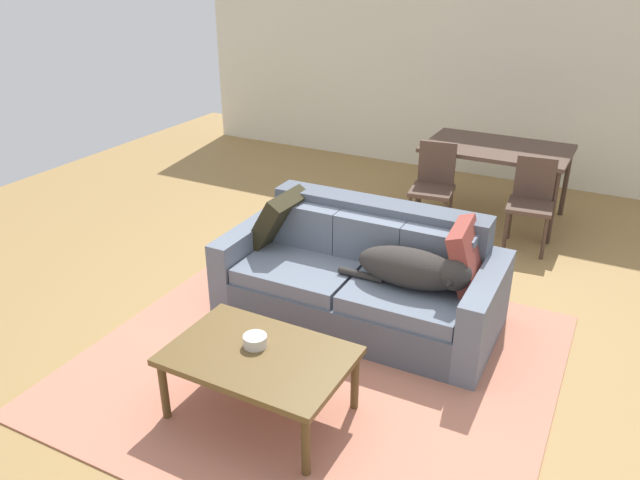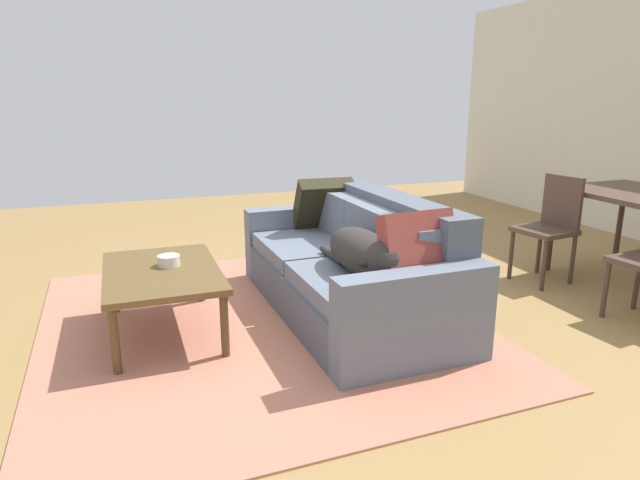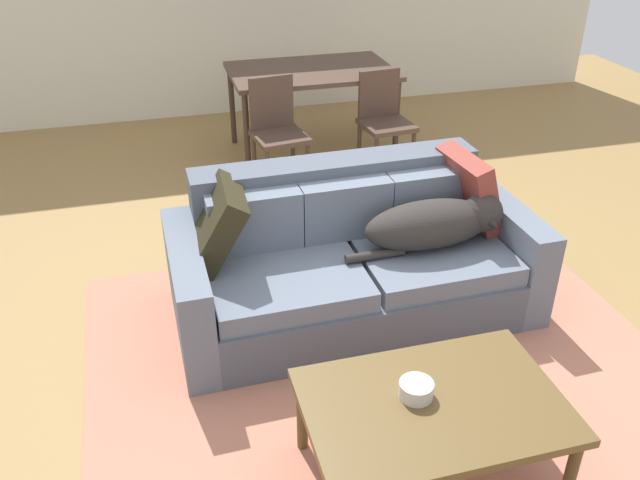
{
  "view_description": "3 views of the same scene",
  "coord_description": "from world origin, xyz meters",
  "px_view_note": "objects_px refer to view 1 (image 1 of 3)",
  "views": [
    {
      "loc": [
        1.64,
        -3.55,
        2.59
      ],
      "look_at": [
        -0.25,
        0.02,
        0.68
      ],
      "focal_mm": 34.94,
      "sensor_mm": 36.0,
      "label": 1
    },
    {
      "loc": [
        3.41,
        -1.27,
        1.53
      ],
      "look_at": [
        -0.06,
        0.01,
        0.54
      ],
      "focal_mm": 30.77,
      "sensor_mm": 36.0,
      "label": 2
    },
    {
      "loc": [
        -1.05,
        -2.88,
        2.37
      ],
      "look_at": [
        -0.23,
        0.14,
        0.55
      ],
      "focal_mm": 37.21,
      "sensor_mm": 36.0,
      "label": 3
    }
  ],
  "objects_px": {
    "throw_pillow_by_left_arm": "(278,218)",
    "throw_pillow_by_right_arm": "(467,257)",
    "couch": "(362,278)",
    "dining_chair_near_right": "(531,199)",
    "bowl_on_coffee_table": "(255,341)",
    "dog_on_left_cushion": "(416,269)",
    "coffee_table": "(259,360)",
    "dining_table": "(497,153)",
    "dining_chair_near_left": "(434,183)"
  },
  "relations": [
    {
      "from": "throw_pillow_by_left_arm",
      "to": "throw_pillow_by_right_arm",
      "type": "distance_m",
      "value": 1.52
    },
    {
      "from": "couch",
      "to": "dining_chair_near_right",
      "type": "bearing_deg",
      "value": 63.8
    },
    {
      "from": "bowl_on_coffee_table",
      "to": "dining_chair_near_right",
      "type": "xyz_separation_m",
      "value": [
        0.99,
        3.13,
        -0.0
      ]
    },
    {
      "from": "couch",
      "to": "dog_on_left_cushion",
      "type": "bearing_deg",
      "value": -17.75
    },
    {
      "from": "throw_pillow_by_right_arm",
      "to": "coffee_table",
      "type": "height_order",
      "value": "throw_pillow_by_right_arm"
    },
    {
      "from": "dog_on_left_cushion",
      "to": "throw_pillow_by_right_arm",
      "type": "distance_m",
      "value": 0.37
    },
    {
      "from": "dining_table",
      "to": "dining_chair_near_right",
      "type": "bearing_deg",
      "value": -49.41
    },
    {
      "from": "throw_pillow_by_left_arm",
      "to": "dining_table",
      "type": "height_order",
      "value": "throw_pillow_by_left_arm"
    },
    {
      "from": "throw_pillow_by_right_arm",
      "to": "coffee_table",
      "type": "bearing_deg",
      "value": -120.52
    },
    {
      "from": "coffee_table",
      "to": "bowl_on_coffee_table",
      "type": "relative_size",
      "value": 7.43
    },
    {
      "from": "dog_on_left_cushion",
      "to": "dining_table",
      "type": "height_order",
      "value": "dining_table"
    },
    {
      "from": "throw_pillow_by_left_arm",
      "to": "throw_pillow_by_right_arm",
      "type": "relative_size",
      "value": 0.98
    },
    {
      "from": "coffee_table",
      "to": "dining_chair_near_right",
      "type": "relative_size",
      "value": 1.26
    },
    {
      "from": "couch",
      "to": "throw_pillow_by_right_arm",
      "type": "distance_m",
      "value": 0.83
    },
    {
      "from": "dog_on_left_cushion",
      "to": "coffee_table",
      "type": "distance_m",
      "value": 1.31
    },
    {
      "from": "dining_chair_near_right",
      "to": "dining_chair_near_left",
      "type": "bearing_deg",
      "value": 177.94
    },
    {
      "from": "throw_pillow_by_right_arm",
      "to": "dining_chair_near_right",
      "type": "distance_m",
      "value": 1.8
    },
    {
      "from": "dining_chair_near_left",
      "to": "dining_chair_near_right",
      "type": "bearing_deg",
      "value": -4.16
    },
    {
      "from": "dining_table",
      "to": "dining_chair_near_right",
      "type": "xyz_separation_m",
      "value": [
        0.48,
        -0.56,
        -0.22
      ]
    },
    {
      "from": "dog_on_left_cushion",
      "to": "throw_pillow_by_right_arm",
      "type": "height_order",
      "value": "throw_pillow_by_right_arm"
    },
    {
      "from": "throw_pillow_by_left_arm",
      "to": "dining_chair_near_right",
      "type": "distance_m",
      "value": 2.45
    },
    {
      "from": "dog_on_left_cushion",
      "to": "dining_chair_near_left",
      "type": "distance_m",
      "value": 2.0
    },
    {
      "from": "coffee_table",
      "to": "dining_table",
      "type": "relative_size",
      "value": 0.75
    },
    {
      "from": "dining_table",
      "to": "throw_pillow_by_left_arm",
      "type": "bearing_deg",
      "value": -116.02
    },
    {
      "from": "couch",
      "to": "dog_on_left_cushion",
      "type": "xyz_separation_m",
      "value": [
        0.47,
        -0.14,
        0.26
      ]
    },
    {
      "from": "bowl_on_coffee_table",
      "to": "dining_chair_near_right",
      "type": "bearing_deg",
      "value": 72.35
    },
    {
      "from": "coffee_table",
      "to": "dog_on_left_cushion",
      "type": "bearing_deg",
      "value": 65.93
    },
    {
      "from": "throw_pillow_by_right_arm",
      "to": "dining_table",
      "type": "bearing_deg",
      "value": 98.86
    },
    {
      "from": "throw_pillow_by_right_arm",
      "to": "coffee_table",
      "type": "distance_m",
      "value": 1.64
    },
    {
      "from": "couch",
      "to": "bowl_on_coffee_table",
      "type": "height_order",
      "value": "couch"
    },
    {
      "from": "throw_pillow_by_left_arm",
      "to": "throw_pillow_by_right_arm",
      "type": "xyz_separation_m",
      "value": [
        1.52,
        0.03,
        0.0
      ]
    },
    {
      "from": "dining_chair_near_left",
      "to": "dining_chair_near_right",
      "type": "distance_m",
      "value": 0.93
    },
    {
      "from": "throw_pillow_by_left_arm",
      "to": "coffee_table",
      "type": "relative_size",
      "value": 0.43
    },
    {
      "from": "throw_pillow_by_left_arm",
      "to": "dining_chair_near_left",
      "type": "relative_size",
      "value": 0.52
    },
    {
      "from": "dog_on_left_cushion",
      "to": "throw_pillow_by_right_arm",
      "type": "relative_size",
      "value": 2.03
    },
    {
      "from": "throw_pillow_by_right_arm",
      "to": "dining_chair_near_right",
      "type": "bearing_deg",
      "value": 86.38
    },
    {
      "from": "dog_on_left_cushion",
      "to": "coffee_table",
      "type": "bearing_deg",
      "value": -115.06
    },
    {
      "from": "dining_chair_near_left",
      "to": "dining_chair_near_right",
      "type": "xyz_separation_m",
      "value": [
        0.93,
        0.06,
        -0.02
      ]
    },
    {
      "from": "bowl_on_coffee_table",
      "to": "dining_chair_near_left",
      "type": "height_order",
      "value": "dining_chair_near_left"
    },
    {
      "from": "dining_table",
      "to": "couch",
      "type": "bearing_deg",
      "value": -99.3
    },
    {
      "from": "dog_on_left_cushion",
      "to": "coffee_table",
      "type": "relative_size",
      "value": 0.89
    },
    {
      "from": "throw_pillow_by_left_arm",
      "to": "dining_chair_near_left",
      "type": "bearing_deg",
      "value": 67.96
    },
    {
      "from": "bowl_on_coffee_table",
      "to": "dining_chair_near_right",
      "type": "relative_size",
      "value": 0.17
    },
    {
      "from": "throw_pillow_by_right_arm",
      "to": "dining_chair_near_left",
      "type": "height_order",
      "value": "throw_pillow_by_right_arm"
    },
    {
      "from": "couch",
      "to": "throw_pillow_by_left_arm",
      "type": "bearing_deg",
      "value": 175.78
    },
    {
      "from": "throw_pillow_by_right_arm",
      "to": "dining_chair_near_left",
      "type": "relative_size",
      "value": 0.53
    },
    {
      "from": "dining_chair_near_left",
      "to": "couch",
      "type": "bearing_deg",
      "value": -96.19
    },
    {
      "from": "dining_table",
      "to": "coffee_table",
      "type": "bearing_deg",
      "value": -96.98
    },
    {
      "from": "couch",
      "to": "throw_pillow_by_right_arm",
      "type": "xyz_separation_m",
      "value": [
        0.76,
        0.07,
        0.33
      ]
    },
    {
      "from": "dining_table",
      "to": "dining_chair_near_left",
      "type": "relative_size",
      "value": 1.61
    }
  ]
}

